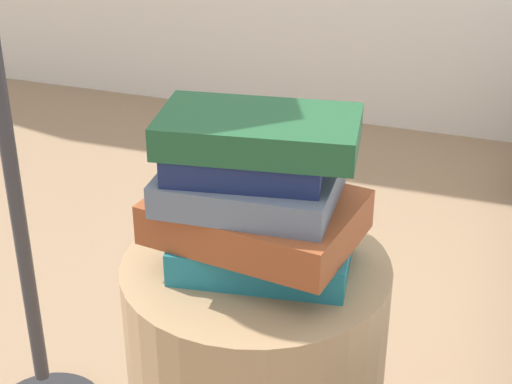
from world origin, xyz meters
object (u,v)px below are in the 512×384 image
object	(u,v)px
book_teal	(262,252)
book_slate	(250,185)
book_navy	(249,155)
book_rust	(257,218)
book_forest	(259,132)

from	to	relation	value
book_teal	book_slate	world-z (taller)	book_slate
book_teal	book_navy	size ratio (longest dim) A/B	1.18
book_teal	book_rust	size ratio (longest dim) A/B	0.89
book_rust	book_navy	size ratio (longest dim) A/B	1.33
book_rust	book_navy	bearing A→B (deg)	165.80
book_teal	book_forest	world-z (taller)	book_forest
book_rust	book_slate	world-z (taller)	book_slate
book_navy	book_forest	distance (m)	0.05
book_rust	book_slate	xyz separation A→B (m)	(-0.01, -0.00, 0.05)
book_forest	book_slate	bearing A→B (deg)	159.55
book_teal	book_slate	xyz separation A→B (m)	(-0.02, -0.00, 0.11)
book_rust	book_forest	xyz separation A→B (m)	(0.00, -0.01, 0.14)
book_teal	book_rust	bearing A→B (deg)	162.30
book_slate	book_navy	size ratio (longest dim) A/B	1.13
book_rust	book_navy	distance (m)	0.10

